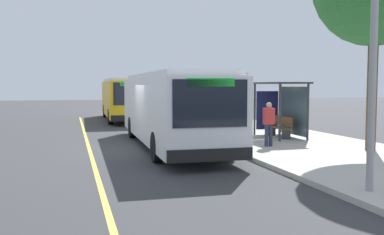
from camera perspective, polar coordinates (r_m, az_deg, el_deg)
The scene contains 10 objects.
ground_plane at distance 17.33m, azimuth -5.89°, elevation -4.05°, with size 120.00×120.00×0.00m, color #38383A.
sidewalk_curb at distance 19.24m, azimuth 12.04°, elevation -3.07°, with size 44.00×6.40×0.15m, color #B7B2A8.
lane_stripe_center at distance 17.10m, azimuth -13.20°, elevation -4.24°, with size 36.00×0.14×0.01m, color #E0D64C.
transit_bus_main at distance 17.61m, azimuth -2.83°, elevation 1.38°, with size 11.31×2.79×2.95m.
transit_bus_second at distance 31.49m, azimuth -8.90°, elevation 2.58°, with size 10.56×2.81×2.95m.
bus_shelter at distance 20.18m, azimuth 11.60°, elevation 2.52°, with size 2.90×1.60×2.48m.
waiting_bench at distance 20.03m, azimuth 11.43°, elevation -1.18°, with size 1.60×0.48×0.95m.
route_sign_post at distance 16.73m, azimuth 7.18°, elevation 2.37°, with size 0.44×0.08×2.80m.
pedestrian_commuter at distance 16.94m, azimuth 9.98°, elevation -0.48°, with size 0.24×0.40×1.69m.
utility_pole at distance 10.36m, azimuth 22.62°, elevation 8.68°, with size 0.16×0.16×6.40m, color gray.
Camera 1 is at (16.91, -2.85, 2.49)m, focal length 40.87 mm.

